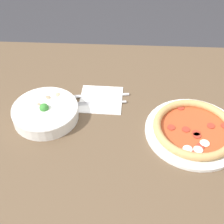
{
  "coord_description": "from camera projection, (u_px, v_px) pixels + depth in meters",
  "views": [
    {
      "loc": [
        -0.71,
        -0.06,
        1.52
      ],
      "look_at": [
        0.09,
        -0.02,
        0.77
      ],
      "focal_mm": 50.0,
      "sensor_mm": 36.0,
      "label": 1
    }
  ],
  "objects": [
    {
      "name": "knife",
      "position": [
        104.0,
        95.0,
        1.19
      ],
      "size": [
        0.04,
        0.21,
        0.01
      ],
      "rotation": [
        0.0,
        0.0,
        1.69
      ],
      "color": "silver",
      "rests_on": "napkin"
    },
    {
      "name": "bowl",
      "position": [
        45.0,
        112.0,
        1.08
      ],
      "size": [
        0.23,
        0.23,
        0.07
      ],
      "color": "white",
      "rests_on": "dining_table"
    },
    {
      "name": "pizza",
      "position": [
        194.0,
        130.0,
        1.04
      ],
      "size": [
        0.32,
        0.32,
        0.04
      ],
      "color": "white",
      "rests_on": "dining_table"
    },
    {
      "name": "napkin",
      "position": [
        101.0,
        99.0,
        1.17
      ],
      "size": [
        0.16,
        0.16,
        0.0
      ],
      "color": "white",
      "rests_on": "dining_table"
    },
    {
      "name": "fork",
      "position": [
        101.0,
        103.0,
        1.15
      ],
      "size": [
        0.03,
        0.19,
        0.0
      ],
      "rotation": [
        0.0,
        0.0,
        1.69
      ],
      "color": "silver",
      "rests_on": "napkin"
    },
    {
      "name": "dining_table",
      "position": [
        106.0,
        152.0,
        1.11
      ],
      "size": [
        1.15,
        1.1,
        0.75
      ],
      "color": "brown",
      "rests_on": "ground_plane"
    }
  ]
}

